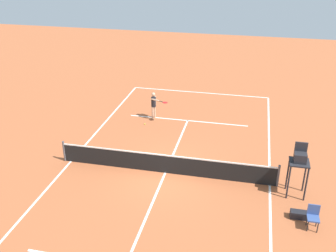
{
  "coord_description": "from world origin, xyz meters",
  "views": [
    {
      "loc": [
        -3.54,
        15.21,
        9.87
      ],
      "look_at": [
        0.62,
        -3.34,
        0.8
      ],
      "focal_mm": 42.05,
      "sensor_mm": 36.0,
      "label": 1
    }
  ],
  "objects_px": {
    "player_serving": "(154,103)",
    "courtside_chair_near": "(313,216)",
    "umpire_chair": "(299,162)",
    "equipment_bag": "(300,215)",
    "tennis_ball": "(145,124)"
  },
  "relations": [
    {
      "from": "player_serving",
      "to": "courtside_chair_near",
      "type": "xyz_separation_m",
      "value": [
        -8.27,
        8.36,
        -0.46
      ]
    },
    {
      "from": "umpire_chair",
      "to": "equipment_bag",
      "type": "height_order",
      "value": "umpire_chair"
    },
    {
      "from": "umpire_chair",
      "to": "courtside_chair_near",
      "type": "relative_size",
      "value": 2.54
    },
    {
      "from": "courtside_chair_near",
      "to": "equipment_bag",
      "type": "bearing_deg",
      "value": -52.02
    },
    {
      "from": "tennis_ball",
      "to": "equipment_bag",
      "type": "relative_size",
      "value": 0.09
    },
    {
      "from": "player_serving",
      "to": "tennis_ball",
      "type": "relative_size",
      "value": 24.52
    },
    {
      "from": "tennis_ball",
      "to": "player_serving",
      "type": "bearing_deg",
      "value": -109.59
    },
    {
      "from": "player_serving",
      "to": "courtside_chair_near",
      "type": "bearing_deg",
      "value": 65.81
    },
    {
      "from": "tennis_ball",
      "to": "umpire_chair",
      "type": "bearing_deg",
      "value": 146.84
    },
    {
      "from": "player_serving",
      "to": "courtside_chair_near",
      "type": "relative_size",
      "value": 1.76
    },
    {
      "from": "player_serving",
      "to": "tennis_ball",
      "type": "bearing_deg",
      "value": 1.52
    },
    {
      "from": "courtside_chair_near",
      "to": "equipment_bag",
      "type": "height_order",
      "value": "courtside_chair_near"
    },
    {
      "from": "player_serving",
      "to": "equipment_bag",
      "type": "relative_size",
      "value": 2.19
    },
    {
      "from": "tennis_ball",
      "to": "umpire_chair",
      "type": "distance_m",
      "value": 9.83
    },
    {
      "from": "umpire_chair",
      "to": "courtside_chair_near",
      "type": "xyz_separation_m",
      "value": [
        -0.49,
        2.1,
        -1.07
      ]
    }
  ]
}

